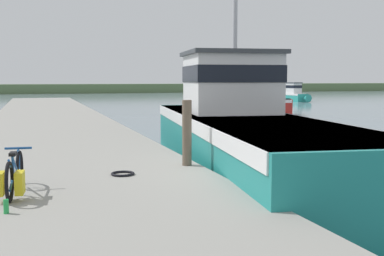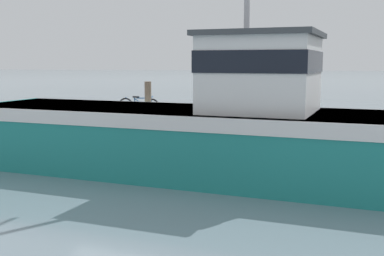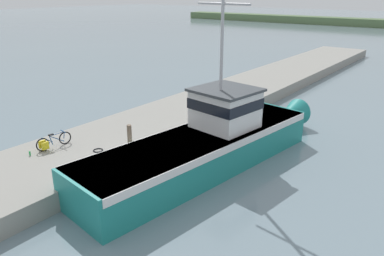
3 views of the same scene
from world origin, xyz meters
name	(u,v)px [view 1 (image 1 of 3)]	position (x,y,z in m)	size (l,w,h in m)	color
ground_plane	(247,201)	(0.00, 0.00, 0.00)	(320.00, 320.00, 0.00)	gray
dock_pier	(76,195)	(-3.67, 0.00, 0.41)	(5.31, 80.00, 0.83)	gray
far_shoreline	(209,88)	(30.00, 83.58, 0.86)	(180.00, 5.00, 1.72)	#567047
fishing_boat_main	(239,131)	(1.14, 3.06, 1.19)	(4.78, 15.01, 8.43)	teal
boat_green_anchored	(253,103)	(11.38, 23.62, 0.86)	(6.13, 4.08, 4.92)	#AD231E
boat_red_outer	(291,94)	(25.14, 42.10, 0.86)	(2.24, 6.58, 2.28)	teal
bicycle_touring	(13,176)	(-4.75, -1.48, 1.15)	(0.54, 1.73, 0.69)	black
mooring_post	(187,133)	(-1.31, 0.27, 1.53)	(0.20, 0.20, 1.40)	brown
hose_coil	(123,174)	(-2.81, -0.34, 0.85)	(0.46, 0.46, 0.05)	black
water_bottle_on_curb	(6,206)	(-4.81, -2.50, 0.93)	(0.07, 0.07, 0.20)	green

